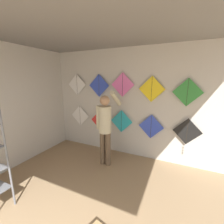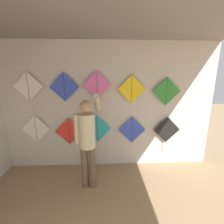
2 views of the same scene
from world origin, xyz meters
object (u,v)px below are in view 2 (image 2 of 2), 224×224
kite_4 (167,131)px  kite_0 (36,129)px  kite_1 (69,131)px  kite_3 (132,130)px  kite_6 (64,87)px  kite_2 (97,129)px  kite_7 (97,85)px  kite_8 (132,89)px  kite_5 (28,86)px  kite_9 (166,91)px  shopkeeper (87,137)px

kite_4 → kite_0: bearing=180.0°
kite_1 → kite_3: kite_3 is taller
kite_1 → kite_6: kite_6 is taller
kite_2 → kite_7: 0.97m
kite_8 → kite_5: bearing=180.0°
kite_5 → kite_9: kite_5 is taller
kite_0 → kite_6: kite_6 is taller
kite_4 → kite_7: size_ratio=1.34×
shopkeeper → kite_8: bearing=37.7°
kite_5 → kite_6: kite_5 is taller
kite_4 → kite_6: bearing=180.0°
kite_3 → kite_8: bearing=180.0°
kite_4 → kite_3: bearing=179.9°
shopkeeper → kite_2: shopkeeper is taller
kite_1 → kite_6: 0.99m
kite_3 → kite_2: bearing=180.0°
kite_1 → kite_5: size_ratio=1.00×
shopkeeper → kite_1: (-0.49, 0.67, -0.14)m
shopkeeper → kite_5: kite_5 is taller
kite_5 → kite_7: size_ratio=1.00×
kite_6 → kite_9: 2.18m
kite_0 → kite_6: (0.68, 0.00, 0.92)m
kite_0 → kite_5: size_ratio=1.00×
shopkeeper → kite_3: size_ratio=2.91×
kite_0 → kite_7: 1.67m
kite_8 → kite_2: bearing=180.0°
kite_1 → kite_7: kite_7 is taller
kite_3 → kite_7: 1.27m
kite_0 → shopkeeper: bearing=-28.7°
kite_8 → kite_3: bearing=0.0°
kite_2 → kite_0: bearing=180.0°
shopkeeper → kite_1: shopkeeper is taller
kite_4 → shopkeeper: bearing=-159.0°
kite_6 → kite_1: bearing=0.0°
kite_6 → kite_8: (1.42, 0.00, -0.05)m
kite_7 → kite_5: bearing=180.0°
kite_3 → kite_8: size_ratio=1.00×
shopkeeper → kite_4: shopkeeper is taller
kite_7 → kite_9: size_ratio=1.00×
kite_2 → kite_8: kite_8 is taller
kite_4 → kite_7: bearing=180.0°
kite_6 → kite_9: kite_6 is taller
kite_4 → kite_5: (-3.00, 0.00, 1.03)m
kite_7 → kite_4: bearing=-0.0°
kite_2 → kite_5: kite_5 is taller
shopkeeper → kite_4: (1.73, 0.66, -0.16)m
shopkeeper → kite_6: bearing=129.5°
kite_0 → kite_7: kite_7 is taller
kite_9 → kite_3: bearing=180.0°
kite_7 → kite_8: kite_7 is taller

